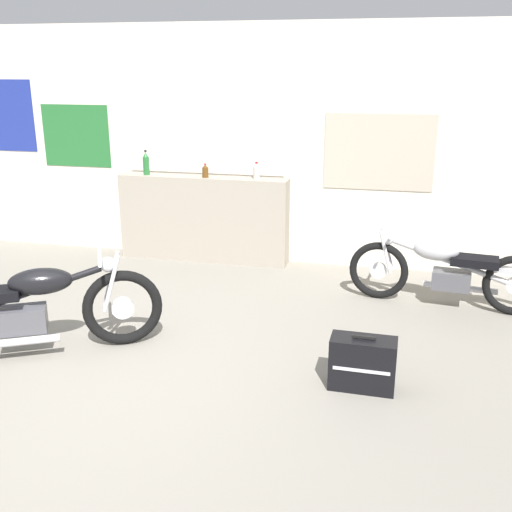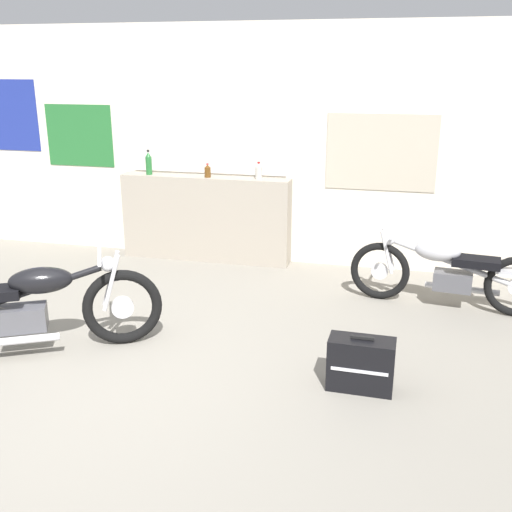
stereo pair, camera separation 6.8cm
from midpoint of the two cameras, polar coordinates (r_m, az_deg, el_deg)
ground_plane at (r=4.71m, az=-17.62°, el=-12.83°), size 24.00×24.00×0.00m
wall_back at (r=7.39m, az=-4.66°, el=10.52°), size 10.00×0.07×2.80m
sill_counter at (r=7.40m, az=-5.27°, el=3.56°), size 2.09×0.28×1.04m
bottle_leftmost at (r=7.49m, az=-10.68°, el=8.62°), size 0.08×0.08×0.30m
bottle_left_center at (r=7.22m, az=-5.11°, el=8.04°), size 0.07×0.07×0.17m
bottle_center at (r=7.10m, az=-0.23°, el=8.06°), size 0.08×0.08×0.20m
motorcycle_black at (r=5.31m, az=-21.26°, el=-4.66°), size 1.98×1.12×0.86m
motorcycle_silver at (r=6.23m, az=17.29°, el=-1.24°), size 1.91×0.64×0.77m
hard_case_black at (r=4.61m, az=9.69°, el=-10.05°), size 0.49×0.24×0.43m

